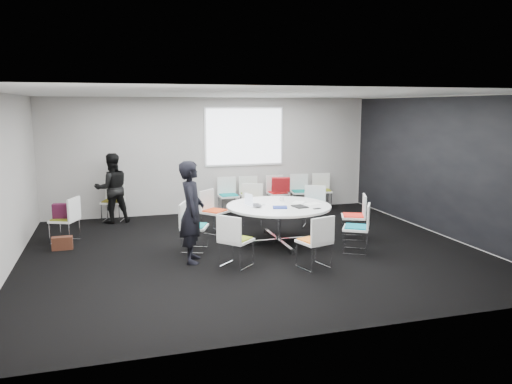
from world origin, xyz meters
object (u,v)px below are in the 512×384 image
object	(u,v)px
conference_table	(279,216)
chair_ring_c	(252,212)
chair_back_a	(228,203)
brown_bag	(62,243)
chair_ring_b	(313,214)
cup	(282,199)
person_back	(112,188)
chair_ring_d	(215,220)
chair_ring_f	(236,250)
chair_spare_left	(66,228)
chair_person_back	(113,209)
maroon_bag	(64,211)
chair_back_b	(250,202)
chair_back_e	(322,197)
chair_back_d	(300,199)
laptop	(259,205)
chair_ring_a	(354,225)
chair_back_c	(278,200)
chair_ring_e	(194,236)
chair_ring_h	(356,237)
chair_ring_g	(314,252)
person_main	(192,212)

from	to	relation	value
conference_table	chair_ring_c	bearing A→B (deg)	92.41
chair_back_a	brown_bag	world-z (taller)	chair_back_a
chair_ring_b	cup	size ratio (longest dim) A/B	9.78
person_back	cup	bearing A→B (deg)	133.50
chair_ring_d	chair_ring_f	xyz separation A→B (m)	(-0.12, -2.28, 0.00)
brown_bag	chair_ring_c	bearing A→B (deg)	13.68
chair_spare_left	chair_person_back	bearing A→B (deg)	-4.28
chair_person_back	maroon_bag	world-z (taller)	chair_person_back
conference_table	chair_back_b	world-z (taller)	chair_back_b
chair_back_e	person_back	xyz separation A→B (m)	(-5.17, -0.17, 0.51)
chair_back_d	laptop	xyz separation A→B (m)	(-1.92, -2.79, 0.47)
brown_bag	cup	bearing A→B (deg)	-3.47
chair_ring_d	person_back	xyz separation A→B (m)	(-2.00, 1.56, 0.51)
chair_back_a	person_back	size ratio (longest dim) A/B	0.56
chair_ring_a	conference_table	bearing A→B (deg)	107.50
chair_back_c	laptop	bearing A→B (deg)	59.33
chair_person_back	laptop	distance (m)	3.87
chair_ring_e	laptop	world-z (taller)	chair_ring_e
chair_ring_e	brown_bag	distance (m)	2.42
chair_ring_d	person_back	size ratio (longest dim) A/B	0.56
chair_ring_d	chair_ring_b	bearing A→B (deg)	136.24
chair_back_a	chair_back_e	world-z (taller)	same
chair_back_a	chair_back_c	distance (m)	1.26
conference_table	chair_spare_left	distance (m)	4.09
chair_ring_d	chair_ring_c	bearing A→B (deg)	167.06
laptop	conference_table	bearing A→B (deg)	-86.48
chair_ring_e	chair_back_a	size ratio (longest dim) A/B	1.00
chair_ring_c	brown_bag	xyz separation A→B (m)	(-3.89, -0.95, -0.16)
chair_back_b	chair_back_c	bearing A→B (deg)	-176.50
chair_ring_h	chair_ring_a	bearing A→B (deg)	7.40
chair_person_back	chair_ring_c	bearing A→B (deg)	176.12
chair_ring_d	chair_ring_h	bearing A→B (deg)	94.69
chair_ring_e	chair_ring_h	xyz separation A→B (m)	(2.78, -0.91, 0.00)
conference_table	brown_bag	world-z (taller)	conference_table
chair_ring_h	cup	xyz separation A→B (m)	(-0.93, 1.41, 0.50)
chair_ring_a	chair_ring_f	world-z (taller)	same
chair_ring_g	laptop	world-z (taller)	chair_ring_g
chair_ring_a	chair_back_a	distance (m)	3.47
chair_back_b	chair_ring_f	bearing A→B (deg)	73.53
chair_back_a	chair_back_d	size ratio (longest dim) A/B	1.00
chair_person_back	person_main	xyz separation A→B (m)	(1.25, -3.52, 0.58)
chair_back_a	chair_person_back	world-z (taller)	same
chair_ring_e	chair_back_b	distance (m)	3.42
chair_ring_e	person_main	world-z (taller)	person_main
chair_ring_a	chair_ring_g	world-z (taller)	same
laptop	maroon_bag	world-z (taller)	maroon_bag
conference_table	maroon_bag	size ratio (longest dim) A/B	4.97
chair_ring_g	chair_spare_left	bearing A→B (deg)	128.64
conference_table	person_main	xyz separation A→B (m)	(-1.78, -0.74, 0.34)
chair_back_d	cup	size ratio (longest dim) A/B	9.78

